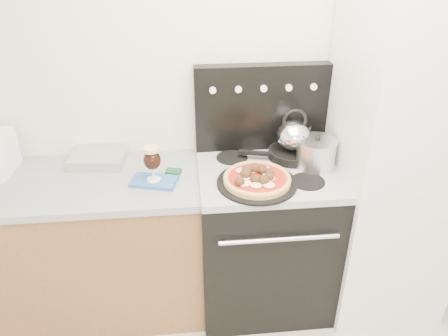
{
  "coord_description": "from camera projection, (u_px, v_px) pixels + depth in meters",
  "views": [
    {
      "loc": [
        -0.37,
        -0.85,
        2.1
      ],
      "look_at": [
        -0.17,
        1.05,
        1.01
      ],
      "focal_mm": 35.0,
      "sensor_mm": 36.0,
      "label": 1
    }
  ],
  "objects": [
    {
      "name": "pizza_pan",
      "position": [
        257.0,
        183.0,
        2.24
      ],
      "size": [
        0.5,
        0.5,
        0.01
      ],
      "primitive_type": "cylinder",
      "rotation": [
        0.0,
        0.0,
        0.23
      ],
      "color": "black",
      "rests_on": "cooktop"
    },
    {
      "name": "beer_glass",
      "position": [
        152.0,
        164.0,
        2.23
      ],
      "size": [
        0.11,
        0.11,
        0.19
      ],
      "primitive_type": null,
      "rotation": [
        0.0,
        0.0,
        -0.2
      ],
      "color": "black",
      "rests_on": "oven_mitt"
    },
    {
      "name": "tea_kettle",
      "position": [
        294.0,
        133.0,
        2.42
      ],
      "size": [
        0.21,
        0.21,
        0.21
      ],
      "primitive_type": null,
      "rotation": [
        0.0,
        0.0,
        0.1
      ],
      "color": "silver",
      "rests_on": "skillet"
    },
    {
      "name": "pizza",
      "position": [
        257.0,
        178.0,
        2.23
      ],
      "size": [
        0.4,
        0.4,
        0.05
      ],
      "primitive_type": null,
      "rotation": [
        0.0,
        0.0,
        -0.18
      ],
      "color": "#F0C36E",
      "rests_on": "pizza_pan"
    },
    {
      "name": "countertop",
      "position": [
        62.0,
        184.0,
        2.32
      ],
      "size": [
        1.48,
        0.63,
        0.04
      ],
      "primitive_type": "cube",
      "color": "#96959F",
      "rests_on": "base_cabinet"
    },
    {
      "name": "oven_mitt",
      "position": [
        154.0,
        181.0,
        2.29
      ],
      "size": [
        0.26,
        0.19,
        0.02
      ],
      "primitive_type": "cube",
      "rotation": [
        0.0,
        0.0,
        -0.27
      ],
      "color": "#2F5EAB",
      "rests_on": "countertop"
    },
    {
      "name": "backguard",
      "position": [
        261.0,
        108.0,
        2.49
      ],
      "size": [
        0.76,
        0.08,
        0.5
      ],
      "primitive_type": "cube",
      "color": "black",
      "rests_on": "cooktop"
    },
    {
      "name": "stove_body",
      "position": [
        264.0,
        239.0,
        2.61
      ],
      "size": [
        0.76,
        0.65,
        0.88
      ],
      "primitive_type": "cube",
      "color": "black",
      "rests_on": "ground"
    },
    {
      "name": "base_cabinet",
      "position": [
        76.0,
        249.0,
        2.54
      ],
      "size": [
        1.45,
        0.6,
        0.86
      ],
      "primitive_type": "cube",
      "color": "brown",
      "rests_on": "ground"
    },
    {
      "name": "room_shell",
      "position": [
        299.0,
        216.0,
        1.44
      ],
      "size": [
        3.52,
        3.01,
        2.52
      ],
      "color": "#B5B0A6",
      "rests_on": "ground"
    },
    {
      "name": "foil_sheet",
      "position": [
        98.0,
        159.0,
        2.46
      ],
      "size": [
        0.32,
        0.25,
        0.06
      ],
      "primitive_type": "cube",
      "rotation": [
        0.0,
        0.0,
        -0.1
      ],
      "color": "white",
      "rests_on": "countertop"
    },
    {
      "name": "fridge",
      "position": [
        394.0,
        161.0,
        2.4
      ],
      "size": [
        0.64,
        0.68,
        1.9
      ],
      "primitive_type": "cube",
      "color": "silver",
      "rests_on": "ground"
    },
    {
      "name": "stock_pot",
      "position": [
        316.0,
        154.0,
        2.37
      ],
      "size": [
        0.25,
        0.25,
        0.15
      ],
      "primitive_type": "cylinder",
      "rotation": [
        0.0,
        0.0,
        -0.22
      ],
      "color": "silver",
      "rests_on": "cooktop"
    },
    {
      "name": "cooktop",
      "position": [
        268.0,
        172.0,
        2.39
      ],
      "size": [
        0.76,
        0.65,
        0.04
      ],
      "primitive_type": "cube",
      "color": "#ADADB2",
      "rests_on": "stove_body"
    },
    {
      "name": "skillet",
      "position": [
        292.0,
        154.0,
        2.48
      ],
      "size": [
        0.33,
        0.33,
        0.05
      ],
      "primitive_type": "cylinder",
      "rotation": [
        0.0,
        0.0,
        -0.25
      ],
      "color": "black",
      "rests_on": "cooktop"
    }
  ]
}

